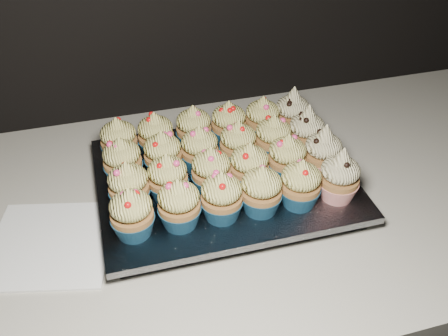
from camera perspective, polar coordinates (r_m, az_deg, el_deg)
The scene contains 28 objects.
worktop at distance 0.86m, azimuth 1.05°, elevation -3.93°, with size 2.44×0.64×0.04m, color beige.
napkin at distance 0.80m, azimuth -19.21°, elevation -8.18°, with size 0.18×0.18×0.00m, color white.
baking_tray at distance 0.84m, azimuth 0.00°, elevation -2.10°, with size 0.38×0.29×0.02m, color black.
foil_lining at distance 0.83m, azimuth 0.00°, elevation -1.20°, with size 0.41×0.32×0.01m, color silver.
cupcake_0 at distance 0.71m, azimuth -10.49°, elevation -5.14°, with size 0.06×0.06×0.08m.
cupcake_1 at distance 0.72m, azimuth -5.15°, elevation -4.16°, with size 0.06×0.06×0.08m.
cupcake_2 at distance 0.73m, azimuth -0.28°, elevation -3.33°, with size 0.06×0.06×0.08m.
cupcake_3 at distance 0.74m, azimuth 4.28°, elevation -2.60°, with size 0.06×0.06×0.08m.
cupcake_4 at distance 0.76m, azimuth 8.72°, elevation -1.85°, with size 0.06×0.06×0.08m.
cupcake_5 at distance 0.78m, azimuth 13.06°, elevation -0.97°, with size 0.06×0.06×0.10m.
cupcake_6 at distance 0.76m, azimuth -10.82°, elevation -2.06°, with size 0.06×0.06×0.08m.
cupcake_7 at distance 0.77m, azimuth -6.43°, elevation -1.15°, with size 0.06×0.06×0.08m.
cupcake_8 at distance 0.77m, azimuth -1.48°, elevation -0.37°, with size 0.06×0.06×0.08m.
cupcake_9 at distance 0.78m, azimuth 2.91°, elevation 0.16°, with size 0.06×0.06×0.08m.
cupcake_10 at distance 0.81m, azimuth 7.20°, elevation 1.13°, with size 0.06×0.06×0.08m.
cupcake_11 at distance 0.83m, azimuth 11.24°, elevation 1.76°, with size 0.06×0.06×0.10m.
cupcake_12 at distance 0.81m, azimuth -11.52°, elevation 0.78°, with size 0.06×0.06×0.08m.
cupcake_13 at distance 0.82m, azimuth -7.00°, elevation 1.54°, with size 0.06×0.06×0.08m.
cupcake_14 at distance 0.82m, azimuth -2.79°, elevation 2.13°, with size 0.06×0.06×0.08m.
cupcake_15 at distance 0.83m, azimuth 1.62°, elevation 2.75°, with size 0.06×0.06×0.08m.
cupcake_16 at distance 0.85m, azimuth 5.63°, elevation 3.42°, with size 0.06×0.06×0.08m.
cupcake_17 at distance 0.87m, azimuth 9.40°, elevation 4.09°, with size 0.06×0.06×0.10m.
cupcake_18 at distance 0.86m, azimuth -11.91°, elevation 3.06°, with size 0.06×0.06×0.08m.
cupcake_19 at distance 0.86m, azimuth -7.78°, elevation 3.71°, with size 0.06×0.06×0.08m.
cupcake_20 at distance 0.88m, azimuth -3.47°, elevation 4.56°, with size 0.06×0.06×0.08m.
cupcake_21 at distance 0.89m, azimuth 0.54°, elevation 5.09°, with size 0.06×0.06×0.08m.
cupcake_22 at distance 0.90m, azimuth 4.40°, elevation 5.61°, with size 0.06×0.06×0.08m.
cupcake_23 at distance 0.92m, azimuth 7.80°, elevation 6.26°, with size 0.06×0.06×0.10m.
Camera 1 is at (-0.19, 1.09, 1.45)m, focal length 40.00 mm.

